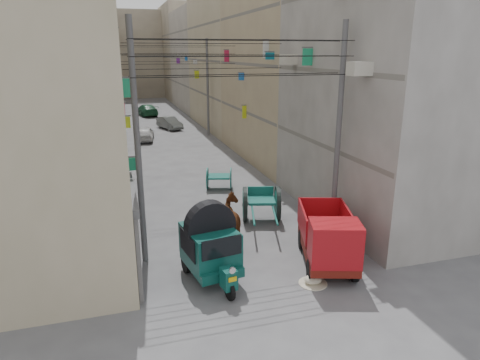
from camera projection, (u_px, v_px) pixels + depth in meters
name	position (u px, v px, depth m)	size (l,w,h in m)	color
ground	(318.00, 351.00, 10.33)	(140.00, 140.00, 0.00)	#4E4E51
building_row_left	(63.00, 57.00, 37.58)	(8.00, 62.00, 14.00)	tan
building_row_right	(237.00, 57.00, 41.98)	(8.00, 62.00, 14.00)	#A6A19B
end_cap_building	(134.00, 55.00, 69.00)	(22.00, 10.00, 13.00)	tan
shutters_left	(127.00, 184.00, 18.34)	(0.18, 14.40, 2.88)	#525157
signboards	(177.00, 105.00, 29.21)	(8.22, 40.52, 5.67)	silver
ac_units	(324.00, 38.00, 16.23)	(0.70, 6.55, 3.35)	#BAB6A7
utility_poles	(188.00, 105.00, 24.77)	(7.40, 22.20, 8.00)	#525254
overhead_cables	(196.00, 55.00, 21.59)	(7.40, 22.52, 1.12)	black
auto_rickshaw	(211.00, 245.00, 13.37)	(1.89, 2.87, 1.96)	black
tonga_cart	(261.00, 203.00, 18.09)	(2.07, 3.51, 1.49)	black
mini_truck	(329.00, 243.00, 13.96)	(2.56, 3.83, 1.98)	black
second_cart	(219.00, 178.00, 22.39)	(1.57, 1.47, 1.14)	#145B52
feed_sack	(313.00, 279.00, 13.30)	(0.56, 0.45, 0.28)	beige
horse	(235.00, 220.00, 16.16)	(0.91, 2.00, 1.69)	brown
distant_car_white	(145.00, 134.00, 34.63)	(1.38, 3.43, 1.17)	silver
distant_car_grey	(170.00, 123.00, 39.86)	(1.19, 3.41, 1.12)	#505553
distant_car_green	(146.00, 110.00, 48.31)	(1.75, 4.31, 1.25)	#1D5534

